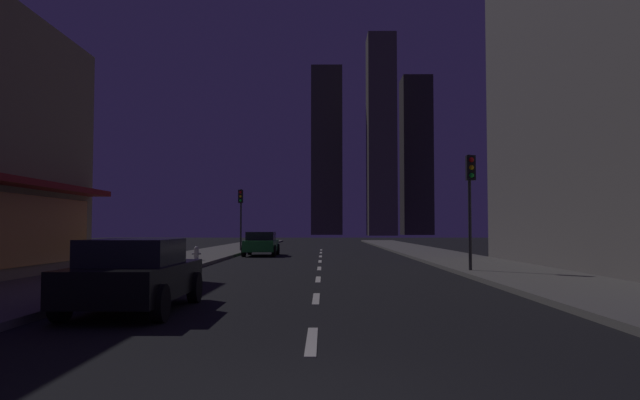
# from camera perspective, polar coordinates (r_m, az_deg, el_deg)

# --- Properties ---
(ground_plane) EXTENTS (78.00, 136.00, 0.10)m
(ground_plane) POSITION_cam_1_polar(r_m,az_deg,el_deg) (37.60, 0.07, -5.37)
(ground_plane) COLOR black
(sidewalk_right) EXTENTS (4.00, 76.00, 0.15)m
(sidewalk_right) POSITION_cam_1_polar(r_m,az_deg,el_deg) (38.21, 10.67, -5.10)
(sidewalk_right) COLOR #605E59
(sidewalk_right) RESTS_ON ground
(sidewalk_left) EXTENTS (4.00, 76.00, 0.15)m
(sidewalk_left) POSITION_cam_1_polar(r_m,az_deg,el_deg) (38.27, -10.51, -5.10)
(sidewalk_left) COLOR #605E59
(sidewalk_left) RESTS_ON ground
(lane_marking_center) EXTENTS (0.16, 43.80, 0.01)m
(lane_marking_center) POSITION_cam_1_polar(r_m,az_deg,el_deg) (24.41, -0.07, -6.65)
(lane_marking_center) COLOR silver
(lane_marking_center) RESTS_ON ground
(skyscraper_distant_tall) EXTENTS (8.04, 6.56, 43.79)m
(skyscraper_distant_tall) POSITION_cam_1_polar(r_m,az_deg,el_deg) (153.88, 0.65, 4.79)
(skyscraper_distant_tall) COLOR #413E31
(skyscraper_distant_tall) RESTS_ON ground
(skyscraper_distant_mid) EXTENTS (6.59, 8.29, 47.11)m
(skyscraper_distant_mid) POSITION_cam_1_polar(r_m,az_deg,el_deg) (139.81, 5.95, 6.26)
(skyscraper_distant_mid) COLOR brown
(skyscraper_distant_mid) RESTS_ON ground
(skyscraper_distant_short) EXTENTS (7.52, 8.74, 40.48)m
(skyscraper_distant_short) POSITION_cam_1_polar(r_m,az_deg,el_deg) (153.75, 9.31, 4.21)
(skyscraper_distant_short) COLOR #373429
(skyscraper_distant_short) RESTS_ON ground
(car_parked_near) EXTENTS (1.98, 4.24, 1.45)m
(car_parked_near) POSITION_cam_1_polar(r_m,az_deg,el_deg) (12.41, -17.49, -6.89)
(car_parked_near) COLOR black
(car_parked_near) RESTS_ON ground
(car_parked_far) EXTENTS (1.98, 4.24, 1.45)m
(car_parked_far) POSITION_cam_1_polar(r_m,az_deg,el_deg) (35.90, -5.71, -4.22)
(car_parked_far) COLOR #1E722D
(car_parked_far) RESTS_ON ground
(fire_hydrant_far_left) EXTENTS (0.42, 0.30, 0.65)m
(fire_hydrant_far_left) POSITION_cam_1_polar(r_m,az_deg,el_deg) (28.78, -11.89, -5.11)
(fire_hydrant_far_left) COLOR #B2B2B2
(fire_hydrant_far_left) RESTS_ON sidewalk_left
(traffic_light_near_right) EXTENTS (0.32, 0.48, 4.20)m
(traffic_light_near_right) POSITION_cam_1_polar(r_m,az_deg,el_deg) (21.98, 14.37, 1.31)
(traffic_light_near_right) COLOR #2D2D2D
(traffic_light_near_right) RESTS_ON sidewalk_right
(traffic_light_far_left) EXTENTS (0.32, 0.48, 4.20)m
(traffic_light_far_left) POSITION_cam_1_polar(r_m,az_deg,el_deg) (40.60, -7.70, -0.58)
(traffic_light_far_left) COLOR #2D2D2D
(traffic_light_far_left) RESTS_ON sidewalk_left
(street_lamp_right) EXTENTS (1.96, 0.56, 6.58)m
(street_lamp_right) POSITION_cam_1_polar(r_m,az_deg,el_deg) (12.32, 26.11, 13.56)
(street_lamp_right) COLOR #38383D
(street_lamp_right) RESTS_ON sidewalk_right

